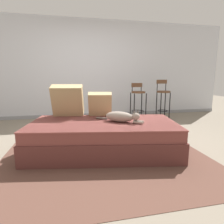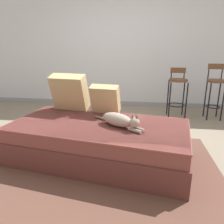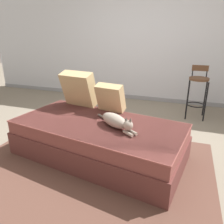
{
  "view_description": "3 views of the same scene",
  "coord_description": "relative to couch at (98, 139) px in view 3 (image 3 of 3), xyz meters",
  "views": [
    {
      "loc": [
        -0.42,
        -3.0,
        1.1
      ],
      "look_at": [
        0.15,
        -0.3,
        0.58
      ],
      "focal_mm": 30.0,
      "sensor_mm": 36.0,
      "label": 1
    },
    {
      "loc": [
        0.48,
        -2.79,
        1.35
      ],
      "look_at": [
        0.15,
        -0.3,
        0.58
      ],
      "focal_mm": 35.0,
      "sensor_mm": 36.0,
      "label": 2
    },
    {
      "loc": [
        0.97,
        -2.68,
        1.51
      ],
      "look_at": [
        0.15,
        -0.3,
        0.58
      ],
      "focal_mm": 35.0,
      "sensor_mm": 36.0,
      "label": 3
    }
  ],
  "objects": [
    {
      "name": "wall_back_panel",
      "position": [
        0.0,
        2.65,
        1.07
      ],
      "size": [
        8.0,
        0.1,
        2.6
      ],
      "primitive_type": "cube",
      "color": "silver",
      "rests_on": "ground"
    },
    {
      "name": "wall_baseboard_trim",
      "position": [
        0.0,
        2.6,
        -0.19
      ],
      "size": [
        8.0,
        0.02,
        0.09
      ],
      "primitive_type": "cube",
      "color": "gray",
      "rests_on": "ground"
    },
    {
      "name": "ground_plane",
      "position": [
        0.0,
        0.4,
        -0.23
      ],
      "size": [
        16.0,
        16.0,
        0.0
      ],
      "primitive_type": "plane",
      "color": "slate",
      "rests_on": "ground"
    },
    {
      "name": "throw_pillow_corner",
      "position": [
        -0.5,
        0.5,
        0.49
      ],
      "size": [
        0.54,
        0.39,
        0.52
      ],
      "color": "tan",
      "rests_on": "couch"
    },
    {
      "name": "throw_pillow_middle",
      "position": [
        0.02,
        0.42,
        0.43
      ],
      "size": [
        0.41,
        0.3,
        0.4
      ],
      "color": "tan",
      "rests_on": "couch"
    },
    {
      "name": "bar_stool_near_window",
      "position": [
        1.18,
        1.83,
        0.34
      ],
      "size": [
        0.34,
        0.34,
        0.94
      ],
      "color": "black",
      "rests_on": "ground"
    },
    {
      "name": "couch",
      "position": [
        0.0,
        0.0,
        0.0
      ],
      "size": [
        2.24,
        1.36,
        0.46
      ],
      "color": "brown",
      "rests_on": "ground"
    },
    {
      "name": "area_rug",
      "position": [
        0.0,
        -0.3,
        -0.23
      ],
      "size": [
        2.8,
        2.13,
        0.01
      ],
      "primitive_type": "cube",
      "color": "brown",
      "rests_on": "ground"
    },
    {
      "name": "cat",
      "position": [
        0.26,
        -0.06,
        0.3
      ],
      "size": [
        0.63,
        0.49,
        0.19
      ],
      "color": "gray",
      "rests_on": "couch"
    }
  ]
}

